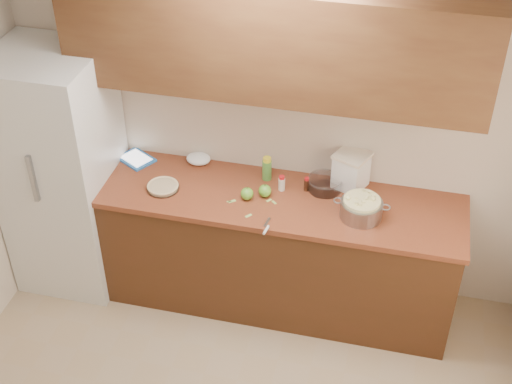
% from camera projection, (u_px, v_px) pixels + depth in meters
% --- Properties ---
extents(room_shell, '(3.60, 3.60, 3.60)m').
position_uv_depth(room_shell, '(196.00, 317.00, 3.34)').
color(room_shell, tan).
rests_on(room_shell, ground).
extents(counter_run, '(2.64, 0.68, 0.92)m').
position_uv_depth(counter_run, '(265.00, 248.00, 4.99)').
color(counter_run, '#462513').
rests_on(counter_run, ground).
extents(upper_cabinets, '(2.60, 0.34, 0.70)m').
position_uv_depth(upper_cabinets, '(272.00, 42.00, 4.21)').
color(upper_cabinets, '#56351A').
rests_on(upper_cabinets, room_shell).
extents(fridge, '(0.70, 0.70, 1.80)m').
position_uv_depth(fridge, '(63.00, 172.00, 4.97)').
color(fridge, silver).
rests_on(fridge, ground).
extents(pie, '(0.22, 0.22, 0.04)m').
position_uv_depth(pie, '(163.00, 187.00, 4.76)').
color(pie, silver).
rests_on(pie, counter_run).
extents(colander, '(0.36, 0.27, 0.14)m').
position_uv_depth(colander, '(361.00, 208.00, 4.50)').
color(colander, gray).
rests_on(colander, counter_run).
extents(flour_canister, '(0.27, 0.27, 0.26)m').
position_uv_depth(flour_canister, '(351.00, 170.00, 4.73)').
color(flour_canister, white).
rests_on(flour_canister, counter_run).
extents(tablet, '(0.30, 0.28, 0.02)m').
position_uv_depth(tablet, '(136.00, 159.00, 5.05)').
color(tablet, blue).
rests_on(tablet, counter_run).
extents(paring_knife, '(0.04, 0.17, 0.02)m').
position_uv_depth(paring_knife, '(266.00, 229.00, 4.43)').
color(paring_knife, gray).
rests_on(paring_knife, counter_run).
extents(lemon_bottle, '(0.06, 0.06, 0.17)m').
position_uv_depth(lemon_bottle, '(267.00, 169.00, 4.82)').
color(lemon_bottle, '#4C8C38').
rests_on(lemon_bottle, counter_run).
extents(cinnamon_shaker, '(0.04, 0.04, 0.11)m').
position_uv_depth(cinnamon_shaker, '(282.00, 183.00, 4.74)').
color(cinnamon_shaker, beige).
rests_on(cinnamon_shaker, counter_run).
extents(vanilla_bottle, '(0.04, 0.04, 0.10)m').
position_uv_depth(vanilla_bottle, '(307.00, 184.00, 4.74)').
color(vanilla_bottle, black).
rests_on(vanilla_bottle, counter_run).
extents(mixing_bowl, '(0.24, 0.24, 0.09)m').
position_uv_depth(mixing_bowl, '(325.00, 183.00, 4.74)').
color(mixing_bowl, silver).
rests_on(mixing_bowl, counter_run).
extents(paper_towel, '(0.19, 0.17, 0.07)m').
position_uv_depth(paper_towel, '(198.00, 159.00, 5.00)').
color(paper_towel, white).
rests_on(paper_towel, counter_run).
extents(apple_left, '(0.08, 0.08, 0.10)m').
position_uv_depth(apple_left, '(247.00, 194.00, 4.66)').
color(apple_left, '#5C9F2B').
rests_on(apple_left, counter_run).
extents(apple_center, '(0.09, 0.09, 0.10)m').
position_uv_depth(apple_center, '(265.00, 191.00, 4.69)').
color(apple_center, '#5C9F2B').
rests_on(apple_center, counter_run).
extents(peel_a, '(0.04, 0.04, 0.00)m').
position_uv_depth(peel_a, '(274.00, 202.00, 4.66)').
color(peel_a, '#A1C861').
rests_on(peel_a, counter_run).
extents(peel_b, '(0.04, 0.05, 0.00)m').
position_uv_depth(peel_b, '(249.00, 216.00, 4.54)').
color(peel_b, '#A1C861').
rests_on(peel_b, counter_run).
extents(peel_c, '(0.05, 0.05, 0.00)m').
position_uv_depth(peel_c, '(232.00, 201.00, 4.67)').
color(peel_c, '#A1C861').
rests_on(peel_c, counter_run).
extents(peel_d, '(0.03, 0.02, 0.00)m').
position_uv_depth(peel_d, '(229.00, 201.00, 4.66)').
color(peel_d, '#A1C861').
rests_on(peel_d, counter_run).
extents(peel_e, '(0.04, 0.04, 0.00)m').
position_uv_depth(peel_e, '(269.00, 200.00, 4.67)').
color(peel_e, '#A1C861').
rests_on(peel_e, counter_run).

